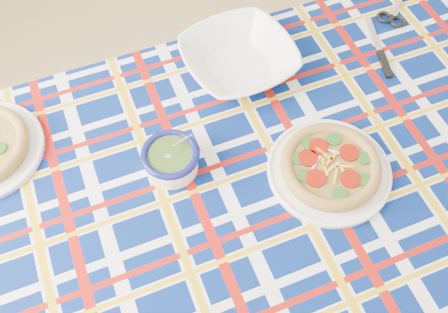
{
  "coord_description": "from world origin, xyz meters",
  "views": [
    {
      "loc": [
        -0.45,
        -0.5,
        1.78
      ],
      "look_at": [
        -0.41,
        0.12,
        0.78
      ],
      "focal_mm": 40.0,
      "sensor_mm": 36.0,
      "label": 1
    }
  ],
  "objects_px": {
    "main_focaccia_plate": "(331,166)",
    "serving_bowl": "(239,59)",
    "dining_table": "(256,203)",
    "pesto_bowl": "(171,158)"
  },
  "relations": [
    {
      "from": "dining_table",
      "to": "pesto_bowl",
      "type": "distance_m",
      "value": 0.24
    },
    {
      "from": "dining_table",
      "to": "serving_bowl",
      "type": "xyz_separation_m",
      "value": [
        -0.01,
        0.37,
        0.11
      ]
    },
    {
      "from": "dining_table",
      "to": "pesto_bowl",
      "type": "height_order",
      "value": "pesto_bowl"
    },
    {
      "from": "dining_table",
      "to": "serving_bowl",
      "type": "distance_m",
      "value": 0.38
    },
    {
      "from": "dining_table",
      "to": "serving_bowl",
      "type": "relative_size",
      "value": 6.37
    },
    {
      "from": "main_focaccia_plate",
      "to": "pesto_bowl",
      "type": "distance_m",
      "value": 0.37
    },
    {
      "from": "main_focaccia_plate",
      "to": "pesto_bowl",
      "type": "xyz_separation_m",
      "value": [
        -0.37,
        0.04,
        0.01
      ]
    },
    {
      "from": "pesto_bowl",
      "to": "dining_table",
      "type": "bearing_deg",
      "value": -19.07
    },
    {
      "from": "main_focaccia_plate",
      "to": "serving_bowl",
      "type": "xyz_separation_m",
      "value": [
        -0.19,
        0.34,
        0.01
      ]
    },
    {
      "from": "main_focaccia_plate",
      "to": "pesto_bowl",
      "type": "bearing_deg",
      "value": 174.03
    }
  ]
}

